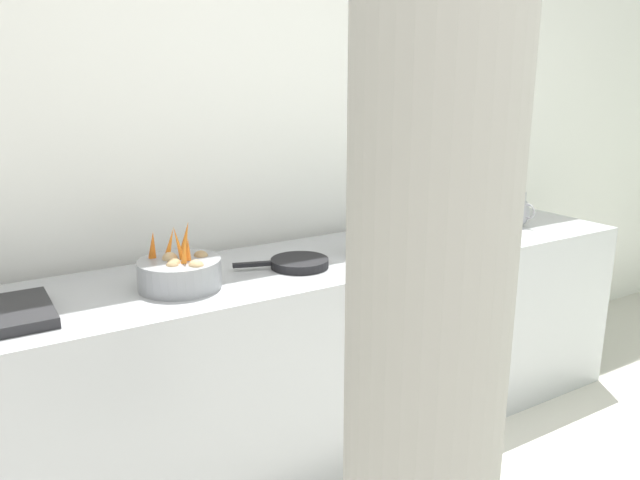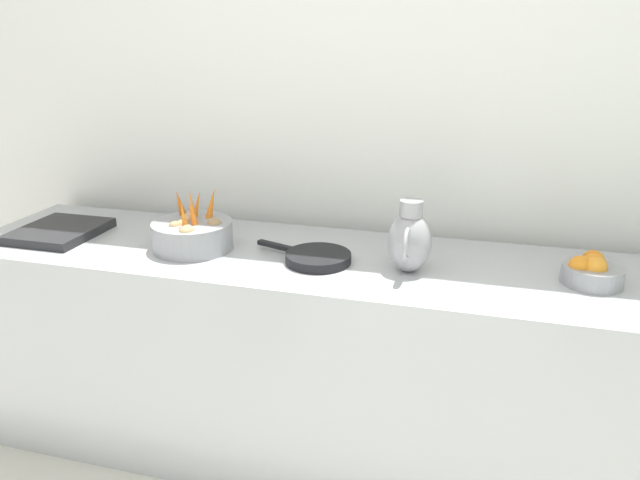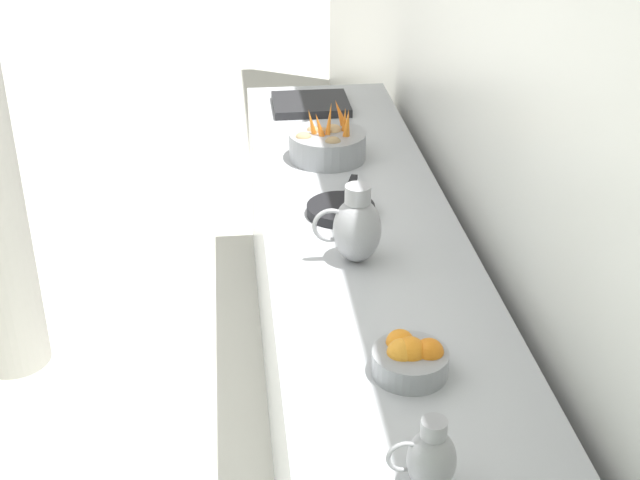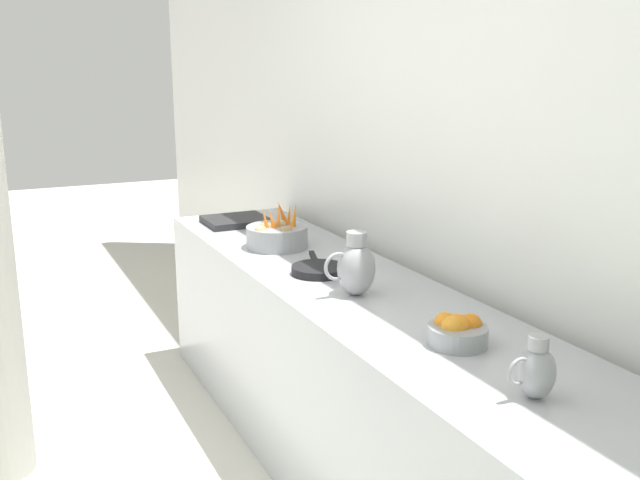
{
  "view_description": "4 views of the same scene",
  "coord_description": "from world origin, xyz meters",
  "views": [
    {
      "loc": [
        0.63,
        -1.34,
        1.62
      ],
      "look_at": [
        -1.44,
        -0.07,
        0.96
      ],
      "focal_mm": 34.53,
      "sensor_mm": 36.0,
      "label": 1
    },
    {
      "loc": [
        0.46,
        0.37,
        1.65
      ],
      "look_at": [
        -1.35,
        -0.13,
        0.98
      ],
      "focal_mm": 33.38,
      "sensor_mm": 36.0,
      "label": 2
    },
    {
      "loc": [
        -1.08,
        2.52,
        2.21
      ],
      "look_at": [
        -1.34,
        0.18,
        0.95
      ],
      "focal_mm": 49.18,
      "sensor_mm": 36.0,
      "label": 3
    },
    {
      "loc": [
        -0.17,
        2.51,
        1.75
      ],
      "look_at": [
        -1.45,
        -0.16,
        1.01
      ],
      "focal_mm": 40.3,
      "sensor_mm": 36.0,
      "label": 4
    }
  ],
  "objects": [
    {
      "name": "prep_counter",
      "position": [
        -1.51,
        0.0,
        0.43
      ],
      "size": [
        0.66,
        3.12,
        0.86
      ],
      "primitive_type": "cube",
      "color": "#ADAFB5",
      "rests_on": "ground_plane"
    },
    {
      "name": "skillet_on_counter",
      "position": [
        -1.45,
        -0.17,
        0.88
      ],
      "size": [
        0.24,
        0.38,
        0.03
      ],
      "color": "black",
      "rests_on": "prep_counter"
    },
    {
      "name": "counter_sink_basin",
      "position": [
        -1.45,
        -1.25,
        0.88
      ],
      "size": [
        0.34,
        0.3,
        0.04
      ],
      "primitive_type": "cube",
      "color": "#232326",
      "rests_on": "prep_counter"
    },
    {
      "name": "vegetable_colander",
      "position": [
        -1.46,
        -0.66,
        0.92
      ],
      "size": [
        0.3,
        0.3,
        0.23
      ],
      "color": "gray",
      "rests_on": "prep_counter"
    },
    {
      "name": "support_column",
      "position": [
        -0.13,
        -0.65,
        1.5
      ],
      "size": [
        0.29,
        0.29,
        3.0
      ],
      "primitive_type": "cylinder",
      "color": "#9E9B93",
      "rests_on": "ground_plane"
    },
    {
      "name": "orange_bowl",
      "position": [
        -1.51,
        0.75,
        0.91
      ],
      "size": [
        0.19,
        0.19,
        0.1
      ],
      "color": "gray",
      "rests_on": "prep_counter"
    },
    {
      "name": "tile_wall_left",
      "position": [
        -1.95,
        0.5,
        1.5
      ],
      "size": [
        0.1,
        9.51,
        3.0
      ],
      "primitive_type": "cube",
      "color": "white",
      "rests_on": "ground_plane"
    },
    {
      "name": "metal_pitcher_tall",
      "position": [
        -1.45,
        0.16,
        0.98
      ],
      "size": [
        0.21,
        0.15,
        0.25
      ],
      "color": "#939399",
      "rests_on": "prep_counter"
    },
    {
      "name": "metal_pitcher_short",
      "position": [
        -1.47,
        1.15,
        0.94
      ],
      "size": [
        0.15,
        0.11,
        0.18
      ],
      "color": "#939399",
      "rests_on": "prep_counter"
    }
  ]
}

